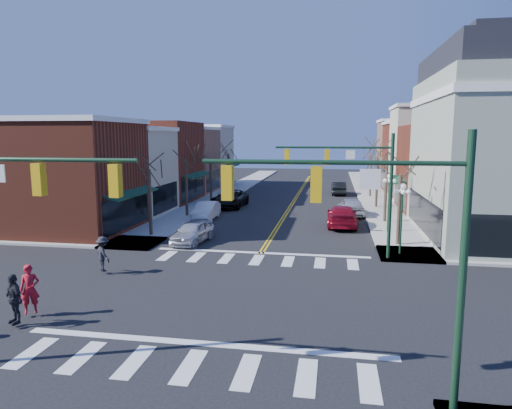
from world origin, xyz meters
The scene contains 33 objects.
ground centered at (0.00, 0.00, 0.00)m, with size 160.00×160.00×0.00m, color black.
sidewalk_left centered at (-8.75, 20.00, 0.07)m, with size 3.50×70.00×0.15m, color #9E9B93.
sidewalk_right centered at (8.75, 20.00, 0.07)m, with size 3.50×70.00×0.15m, color #9E9B93.
bldg_left_brick_a centered at (-15.50, 11.75, 4.00)m, with size 10.00×8.50×8.00m, color maroon.
bldg_left_stucco_a centered at (-15.50, 19.50, 3.75)m, with size 10.00×7.00×7.50m, color #BCB69B.
bldg_left_brick_b centered at (-15.50, 27.50, 4.25)m, with size 10.00×9.00×8.50m, color maroon.
bldg_left_tan centered at (-15.50, 35.75, 3.90)m, with size 10.00×7.50×7.80m, color #9E7157.
bldg_left_stucco_b centered at (-15.50, 43.50, 4.10)m, with size 10.00×8.00×8.20m, color #BCB69B.
bldg_right_brick_a centered at (15.50, 25.75, 4.00)m, with size 10.00×8.50×8.00m, color maroon.
bldg_right_stucco centered at (15.50, 33.50, 5.00)m, with size 10.00×7.00×10.00m, color #BCB69B.
bldg_right_brick_b centered at (15.50, 41.00, 4.25)m, with size 10.00×8.00×8.50m, color maroon.
bldg_right_tan centered at (15.50, 49.00, 4.50)m, with size 10.00×8.00×9.00m, color #9E7157.
traffic_mast_near_right centered at (5.55, -7.40, 4.71)m, with size 6.60×0.28×7.20m.
traffic_mast_far_right centered at (5.55, 7.40, 4.71)m, with size 6.60×0.28×7.20m.
lamppost_corner centered at (8.20, 8.50, 2.96)m, with size 0.36×0.36×4.33m.
lamppost_midblock centered at (8.20, 15.00, 2.96)m, with size 0.36×0.36×4.33m.
tree_left_a centered at (-8.40, 11.00, 2.38)m, with size 0.24×0.24×4.76m, color #382B21.
tree_left_b centered at (-8.40, 19.00, 2.52)m, with size 0.24×0.24×5.04m, color #382B21.
tree_left_c centered at (-8.40, 27.00, 2.27)m, with size 0.24×0.24×4.55m, color #382B21.
tree_left_d centered at (-8.40, 35.00, 2.45)m, with size 0.24×0.24×4.90m, color #382B21.
tree_right_a centered at (8.40, 11.00, 2.31)m, with size 0.24×0.24×4.62m, color #382B21.
tree_right_b centered at (8.40, 19.00, 2.59)m, with size 0.24×0.24×5.18m, color #382B21.
tree_right_c centered at (8.40, 27.00, 2.42)m, with size 0.24×0.24×4.83m, color #382B21.
tree_right_d centered at (8.40, 35.00, 2.48)m, with size 0.24×0.24×4.97m, color #382B21.
car_left_near centered at (-4.92, 9.65, 0.73)m, with size 1.73×4.31×1.47m, color silver.
car_left_mid centered at (-6.40, 18.10, 0.75)m, with size 1.58×4.52×1.49m, color white.
car_left_far centered at (-5.98, 25.15, 0.86)m, with size 2.85×6.17×1.72m, color black.
car_right_near centered at (4.95, 17.04, 0.82)m, with size 2.31×5.67×1.65m, color maroon.
car_right_mid centered at (5.79, 22.16, 0.82)m, with size 1.94×4.83×1.65m, color silver.
car_right_far centered at (4.80, 36.96, 0.78)m, with size 1.65×4.73×1.56m, color black.
pedestrian_red_a centered at (-7.35, -3.46, 1.12)m, with size 0.71×0.47×1.95m, color #AE1220.
pedestrian_dark_a centered at (-7.30, -4.44, 1.09)m, with size 1.10×0.46×1.88m, color black.
pedestrian_dark_b centered at (-7.33, 2.24, 1.05)m, with size 1.17×0.67×1.81m, color black.
Camera 1 is at (4.26, -18.81, 7.05)m, focal length 32.00 mm.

